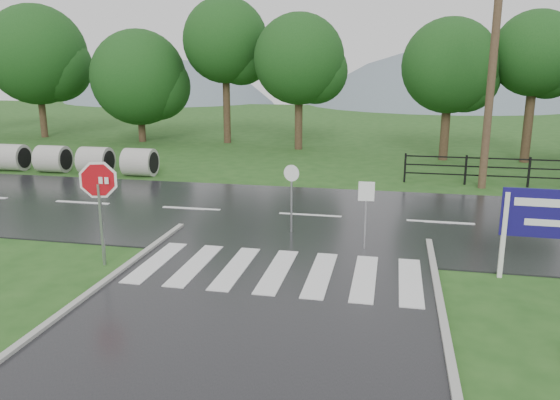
# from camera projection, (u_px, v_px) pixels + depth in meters

# --- Properties ---
(ground) EXTENTS (120.00, 120.00, 0.00)m
(ground) POSITION_uv_depth(u_px,v_px,m) (205.00, 399.00, 7.86)
(ground) COLOR #224C19
(ground) RESTS_ON ground
(main_road) EXTENTS (90.00, 8.00, 0.04)m
(main_road) POSITION_uv_depth(u_px,v_px,m) (310.00, 216.00, 17.36)
(main_road) COLOR black
(main_road) RESTS_ON ground
(crosswalk) EXTENTS (6.50, 2.80, 0.02)m
(crosswalk) POSITION_uv_depth(u_px,v_px,m) (277.00, 271.00, 12.60)
(crosswalk) COLOR silver
(crosswalk) RESTS_ON ground
(fence_west) EXTENTS (9.58, 0.08, 1.20)m
(fence_west) POSITION_uv_depth(u_px,v_px,m) (529.00, 169.00, 21.35)
(fence_west) COLOR black
(fence_west) RESTS_ON ground
(hills) EXTENTS (102.00, 48.00, 48.00)m
(hills) POSITION_uv_depth(u_px,v_px,m) (397.00, 221.00, 72.66)
(hills) COLOR slate
(hills) RESTS_ON ground
(treeline) EXTENTS (83.20, 5.20, 10.00)m
(treeline) POSITION_uv_depth(u_px,v_px,m) (366.00, 151.00, 30.47)
(treeline) COLOR #123B13
(treeline) RESTS_ON ground
(culvert_pipes) EXTENTS (9.70, 1.20, 1.20)m
(culvert_pipes) POSITION_uv_depth(u_px,v_px,m) (53.00, 159.00, 24.44)
(culvert_pipes) COLOR #9E9B93
(culvert_pipes) RESTS_ON ground
(stop_sign) EXTENTS (1.15, 0.37, 2.69)m
(stop_sign) POSITION_uv_depth(u_px,v_px,m) (99.00, 189.00, 12.70)
(stop_sign) COLOR #939399
(stop_sign) RESTS_ON ground
(estate_billboard) EXTENTS (2.38, 0.12, 2.08)m
(estate_billboard) POSITION_uv_depth(u_px,v_px,m) (559.00, 219.00, 11.83)
(estate_billboard) COLOR silver
(estate_billboard) RESTS_ON ground
(reg_sign_small) EXTENTS (0.41, 0.06, 1.83)m
(reg_sign_small) POSITION_uv_depth(u_px,v_px,m) (366.00, 201.00, 13.85)
(reg_sign_small) COLOR #939399
(reg_sign_small) RESTS_ON ground
(reg_sign_round) EXTENTS (0.46, 0.13, 2.00)m
(reg_sign_round) POSITION_uv_depth(u_px,v_px,m) (291.00, 190.00, 15.28)
(reg_sign_round) COLOR #939399
(reg_sign_round) RESTS_ON ground
(utility_pole_east) EXTENTS (1.58, 0.38, 8.93)m
(utility_pole_east) POSITION_uv_depth(u_px,v_px,m) (492.00, 69.00, 20.31)
(utility_pole_east) COLOR #473523
(utility_pole_east) RESTS_ON ground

